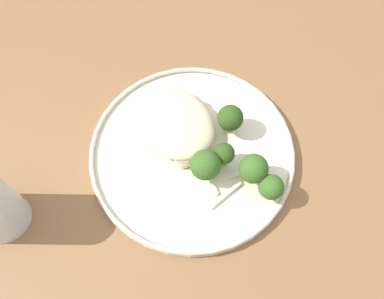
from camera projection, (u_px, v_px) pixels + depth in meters
ground at (176, 259)px, 1.24m from camera, size 6.00×6.00×0.00m
wooden_dining_table at (161, 183)px, 0.65m from camera, size 1.40×1.00×0.74m
dinner_plate at (192, 153)px, 0.57m from camera, size 0.29×0.29×0.02m
noodle_bed at (173, 122)px, 0.57m from camera, size 0.13×0.10×0.04m
seared_scallop_right_edge at (154, 119)px, 0.58m from camera, size 0.03×0.03×0.01m
seared_scallop_center_golden at (176, 123)px, 0.58m from camera, size 0.02×0.02×0.01m
seared_scallop_tiny_bay at (173, 137)px, 0.57m from camera, size 0.03×0.03×0.01m
seared_scallop_large_seared at (193, 105)px, 0.59m from camera, size 0.03×0.03×0.02m
seared_scallop_tilted_round at (171, 106)px, 0.59m from camera, size 0.03×0.03×0.01m
seared_scallop_front_small at (183, 157)px, 0.56m from camera, size 0.03×0.03×0.01m
seared_scallop_half_hidden at (153, 135)px, 0.57m from camera, size 0.03×0.03×0.02m
broccoli_floret_front_edge at (230, 118)px, 0.56m from camera, size 0.04×0.04×0.05m
broccoli_floret_split_head at (224, 154)px, 0.54m from camera, size 0.03×0.03×0.05m
broccoli_floret_small_sprig at (205, 165)px, 0.53m from camera, size 0.04×0.04×0.05m
broccoli_floret_tall_stalk at (253, 169)px, 0.52m from camera, size 0.04×0.04×0.06m
broccoli_floret_left_leaning at (271, 187)px, 0.52m from camera, size 0.03×0.03×0.05m
onion_sliver_long_sliver at (210, 179)px, 0.55m from camera, size 0.05×0.02×0.00m
onion_sliver_pale_crescent at (225, 195)px, 0.54m from camera, size 0.01×0.06×0.00m
onion_sliver_short_strip at (246, 171)px, 0.55m from camera, size 0.03×0.05×0.00m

